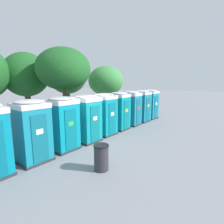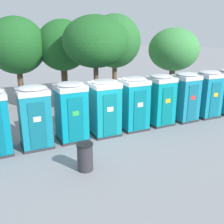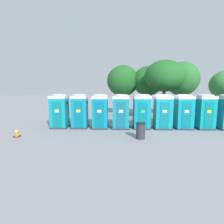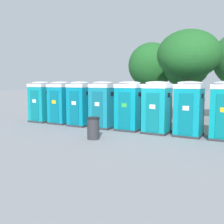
# 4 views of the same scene
# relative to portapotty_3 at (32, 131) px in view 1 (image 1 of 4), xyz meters

# --- Properties ---
(ground_plane) EXTENTS (120.00, 120.00, 0.00)m
(ground_plane) POSITION_rel_portapotty_3_xyz_m (3.07, -0.11, -1.28)
(ground_plane) COLOR gray
(portapotty_3) EXTENTS (1.36, 1.34, 2.54)m
(portapotty_3) POSITION_rel_portapotty_3_xyz_m (0.00, 0.00, 0.00)
(portapotty_3) COLOR #2D2D33
(portapotty_3) RESTS_ON ground
(portapotty_4) EXTENTS (1.34, 1.31, 2.54)m
(portapotty_4) POSITION_rel_portapotty_3_xyz_m (1.53, -0.11, -0.00)
(portapotty_4) COLOR #2D2D33
(portapotty_4) RESTS_ON ground
(portapotty_5) EXTENTS (1.37, 1.34, 2.54)m
(portapotty_5) POSITION_rel_portapotty_3_xyz_m (3.04, -0.37, -0.00)
(portapotty_5) COLOR #2D2D33
(portapotty_5) RESTS_ON ground
(portapotty_6) EXTENTS (1.35, 1.34, 2.54)m
(portapotty_6) POSITION_rel_portapotty_3_xyz_m (4.57, -0.50, 0.00)
(portapotty_6) COLOR #2D2D33
(portapotty_6) RESTS_ON ground
(portapotty_7) EXTENTS (1.29, 1.31, 2.54)m
(portapotty_7) POSITION_rel_portapotty_3_xyz_m (6.09, -0.67, 0.00)
(portapotty_7) COLOR #2D2D33
(portapotty_7) RESTS_ON ground
(portapotty_8) EXTENTS (1.26, 1.30, 2.54)m
(portapotty_8) POSITION_rel_portapotty_3_xyz_m (7.61, -0.90, 0.00)
(portapotty_8) COLOR #2D2D33
(portapotty_8) RESTS_ON ground
(portapotty_9) EXTENTS (1.36, 1.36, 2.54)m
(portapotty_9) POSITION_rel_portapotty_3_xyz_m (9.13, -1.11, 0.00)
(portapotty_9) COLOR #2D2D33
(portapotty_9) RESTS_ON ground
(portapotty_10) EXTENTS (1.37, 1.37, 2.54)m
(portapotty_10) POSITION_rel_portapotty_3_xyz_m (10.65, -1.29, 0.00)
(portapotty_10) COLOR #2D2D33
(portapotty_10) RESTS_ON ground
(street_tree_0) EXTENTS (3.41, 3.41, 5.63)m
(street_tree_0) POSITION_rel_portapotty_3_xyz_m (7.00, 4.90, 2.60)
(street_tree_0) COLOR brown
(street_tree_0) RESTS_ON ground
(street_tree_1) EXTENTS (3.59, 3.59, 4.79)m
(street_tree_1) POSITION_rel_portapotty_3_xyz_m (11.26, 3.72, 1.98)
(street_tree_1) COLOR brown
(street_tree_1) RESTS_ON ground
(street_tree_3) EXTENTS (3.17, 3.17, 5.25)m
(street_tree_3) POSITION_rel_portapotty_3_xyz_m (3.64, 5.59, 2.39)
(street_tree_3) COLOR #4C3826
(street_tree_3) RESTS_ON ground
(street_tree_4) EXTENTS (3.46, 3.46, 5.37)m
(street_tree_4) POSITION_rel_portapotty_3_xyz_m (4.15, 2.37, 2.72)
(street_tree_4) COLOR brown
(street_tree_4) RESTS_ON ground
(trash_can) EXTENTS (0.56, 0.56, 0.97)m
(trash_can) POSITION_rel_portapotty_3_xyz_m (0.80, -2.79, -0.80)
(trash_can) COLOR #2D2D33
(trash_can) RESTS_ON ground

